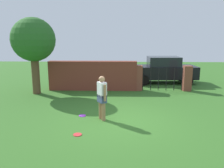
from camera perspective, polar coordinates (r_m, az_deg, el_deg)
The scene contains 8 objects.
ground_plane at distance 8.26m, azimuth 1.80°, elevation -9.36°, with size 40.00×40.00×0.00m, color #336623.
brick_wall at distance 12.91m, azimuth -4.85°, elevation 2.10°, with size 4.94×0.50×1.65m, color brown.
tree at distance 12.52m, azimuth -19.13°, elevation 10.25°, with size 2.25×2.25×3.97m.
person at distance 8.17m, azimuth -2.54°, elevation -3.00°, with size 0.38×0.47×1.62m.
fence_gate at distance 13.08m, azimuth 12.57°, elevation 1.43°, with size 3.18×0.44×1.40m.
car at distance 15.28m, azimuth 12.74°, elevation 3.50°, with size 4.25×2.02×1.72m.
frisbee_red at distance 7.28m, azimuth -8.67°, elevation -12.44°, with size 0.27×0.27×0.02m, color red.
frisbee_purple at distance 8.88m, azimuth -7.45°, elevation -7.87°, with size 0.27×0.27×0.02m, color purple.
Camera 1 is at (-0.02, -7.71, 2.97)m, focal length 36.43 mm.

